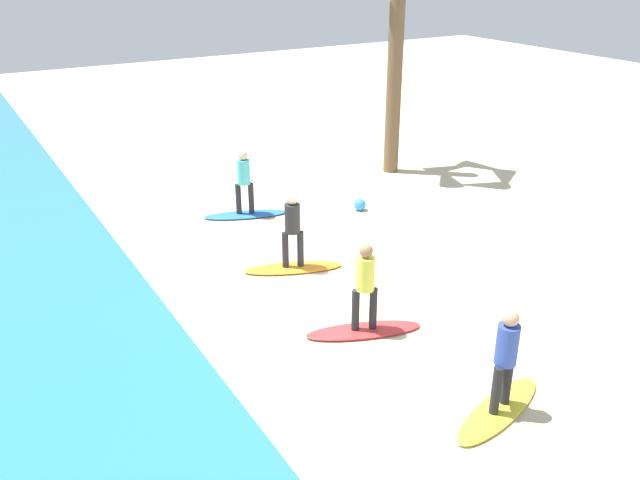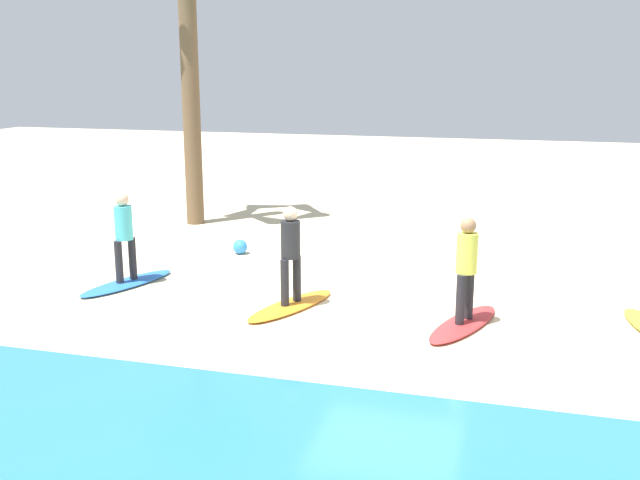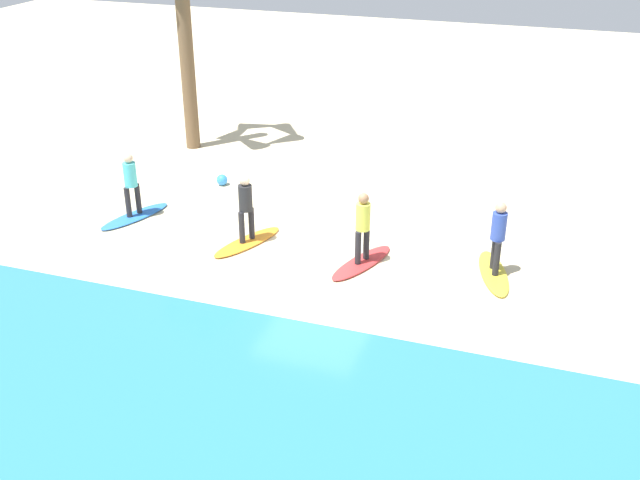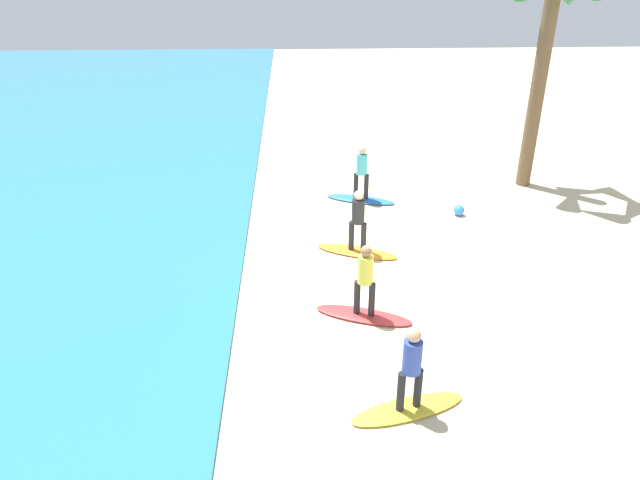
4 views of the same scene
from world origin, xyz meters
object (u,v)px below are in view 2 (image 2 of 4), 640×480
object	(u,v)px
surfboard_red	(464,324)
beach_ball	(240,247)
surfer_orange	(291,248)
surfer_blue	(124,231)
surfer_red	(466,262)
surfboard_orange	(291,305)
surfboard_blue	(127,283)

from	to	relation	value
surfboard_red	beach_ball	size ratio (longest dim) A/B	6.71
surfboard_red	surfer_orange	world-z (taller)	surfer_orange
surfer_blue	beach_ball	size ratio (longest dim) A/B	5.24
surfer_orange	surfer_red	bearing A→B (deg)	177.52
surfer_red	surfer_blue	bearing A→B (deg)	-5.08
surfer_orange	beach_ball	distance (m)	3.93
surfer_orange	beach_ball	bearing A→B (deg)	-55.50
surfer_orange	surfer_blue	bearing A→B (deg)	-7.30
surfboard_orange	surfer_blue	xyz separation A→B (m)	(3.31, -0.42, 0.99)
surfer_orange	beach_ball	size ratio (longest dim) A/B	5.24
surfboard_red	surfboard_blue	xyz separation A→B (m)	(6.17, -0.55, 0.00)
surfer_orange	surfboard_blue	world-z (taller)	surfer_orange
surfer_blue	surfboard_orange	bearing A→B (deg)	172.70
surfboard_blue	surfboard_orange	bearing A→B (deg)	101.80
surfer_red	surfer_orange	xyz separation A→B (m)	(2.86, -0.12, 0.00)
surfboard_orange	beach_ball	size ratio (longest dim) A/B	6.71
surfboard_red	surfer_red	size ratio (longest dim) A/B	1.28
surfer_red	surfboard_orange	size ratio (longest dim) A/B	0.78
surfboard_red	surfboard_orange	world-z (taller)	same
surfboard_orange	surfer_orange	distance (m)	0.99
surfboard_orange	surfer_orange	size ratio (longest dim) A/B	1.28
surfer_red	surfer_orange	size ratio (longest dim) A/B	1.00
surfboard_red	surfer_red	xyz separation A→B (m)	(0.00, -0.00, 0.99)
surfboard_red	surfer_orange	bearing A→B (deg)	-73.08
surfer_blue	surfer_red	bearing A→B (deg)	174.92
surfer_red	surfer_blue	world-z (taller)	same
surfboard_orange	surfer_blue	size ratio (longest dim) A/B	1.28
surfer_orange	surfboard_blue	size ratio (longest dim) A/B	0.78
surfboard_orange	beach_ball	bearing A→B (deg)	-124.51
surfboard_blue	surfer_blue	world-z (taller)	surfer_blue
surfboard_blue	surfer_blue	bearing A→B (deg)	0.00
surfer_blue	surfboard_blue	bearing A→B (deg)	0.00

